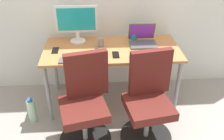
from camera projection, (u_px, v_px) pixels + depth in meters
ground_plane at (112, 100)px, 3.26m from camera, size 5.28×5.28×0.00m
desk at (112, 53)px, 2.92m from camera, size 1.53×0.71×0.74m
office_chair_left at (85, 105)px, 2.52m from camera, size 0.54×0.54×0.94m
office_chair_right at (148, 102)px, 2.55m from camera, size 0.54×0.54×0.94m
water_bottle_on_floor at (32, 111)px, 2.86m from camera, size 0.09×0.09×0.31m
desktop_monitor at (77, 21)px, 2.91m from camera, size 0.48×0.18×0.43m
open_laptop at (143, 39)px, 2.96m from camera, size 0.31×0.28×0.22m
keyboard_by_monitor at (76, 60)px, 2.62m from camera, size 0.34×0.12×0.02m
keyboard_by_laptop at (146, 58)px, 2.66m from camera, size 0.34×0.12×0.02m
mouse_by_monitor at (169, 53)px, 2.74m from camera, size 0.06×0.10×0.03m
mouse_by_laptop at (97, 50)px, 2.81m from camera, size 0.06×0.10×0.03m
coffee_mug at (134, 36)px, 3.07m from camera, size 0.08×0.08×0.09m
pen_cup at (101, 42)px, 2.89m from camera, size 0.07×0.07×0.10m
phone_near_monitor at (116, 55)px, 2.73m from camera, size 0.07×0.14×0.01m
phone_near_laptop at (55, 50)px, 2.82m from camera, size 0.07×0.14×0.01m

